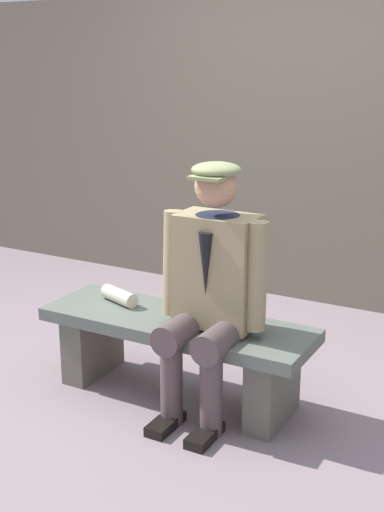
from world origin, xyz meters
name	(u,v)px	position (x,y,z in m)	size (l,w,h in m)	color
ground_plane	(177,395)	(0.00, 0.00, 0.00)	(30.00, 30.00, 0.00)	gray
bench	(176,343)	(0.00, 0.00, 0.30)	(1.45, 0.47, 0.44)	#576057
seated_man	(211,284)	(-0.24, 0.06, 0.68)	(0.56, 0.56, 1.27)	#978661
rolled_magazine	(119,296)	(0.39, -0.05, 0.48)	(0.08, 0.08, 0.24)	beige
stadium_wall	(307,150)	(0.00, -1.87, 1.09)	(12.00, 0.24, 2.18)	#6C6555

